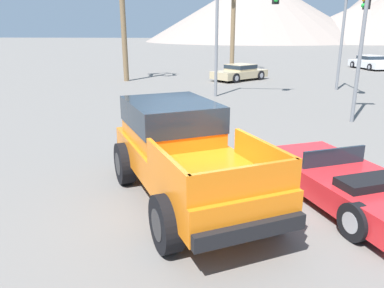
{
  "coord_description": "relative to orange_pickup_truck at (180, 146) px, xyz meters",
  "views": [
    {
      "loc": [
        0.54,
        -7.53,
        3.46
      ],
      "look_at": [
        -0.25,
        0.57,
        0.97
      ],
      "focal_mm": 35.0,
      "sensor_mm": 36.0,
      "label": 1
    }
  ],
  "objects": [
    {
      "name": "ground_plane",
      "position": [
        0.43,
        0.09,
        -1.12
      ],
      "size": [
        320.0,
        320.0,
        0.0
      ],
      "primitive_type": "plane",
      "color": "slate"
    },
    {
      "name": "orange_pickup_truck",
      "position": [
        0.0,
        0.0,
        0.0
      ],
      "size": [
        4.04,
        5.44,
        1.97
      ],
      "rotation": [
        0.0,
        0.0,
        0.48
      ],
      "color": "orange",
      "rests_on": "ground_plane"
    },
    {
      "name": "red_convertible_car",
      "position": [
        3.47,
        -0.02,
        -0.7
      ],
      "size": [
        3.32,
        4.5,
        1.04
      ],
      "rotation": [
        0.0,
        0.0,
        0.42
      ],
      "color": "red",
      "rests_on": "ground_plane"
    },
    {
      "name": "parked_car_white",
      "position": [
        13.75,
        28.74,
        -0.51
      ],
      "size": [
        2.82,
        4.6,
        1.22
      ],
      "rotation": [
        0.0,
        0.0,
        3.4
      ],
      "color": "white",
      "rests_on": "ground_plane"
    },
    {
      "name": "parked_car_tan",
      "position": [
        1.73,
        19.68,
        -0.55
      ],
      "size": [
        4.18,
        4.21,
        1.12
      ],
      "rotation": [
        0.0,
        0.0,
        2.36
      ],
      "color": "tan",
      "rests_on": "ground_plane"
    },
    {
      "name": "traffic_light_main",
      "position": [
        7.4,
        14.16,
        2.8
      ],
      "size": [
        0.38,
        4.01,
        5.58
      ],
      "rotation": [
        0.0,
        0.0,
        4.71
      ],
      "color": "slate",
      "rests_on": "ground_plane"
    },
    {
      "name": "traffic_light_crosswalk",
      "position": [
        1.53,
        12.71,
        2.95
      ],
      "size": [
        3.38,
        0.38,
        5.87
      ],
      "color": "slate",
      "rests_on": "ground_plane"
    },
    {
      "name": "distant_mountain_range",
      "position": [
        34.44,
        115.41,
        7.71
      ],
      "size": [
        101.19,
        75.3,
        19.98
      ],
      "color": "gray",
      "rests_on": "ground_plane"
    }
  ]
}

